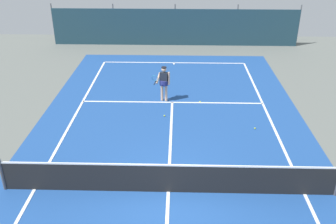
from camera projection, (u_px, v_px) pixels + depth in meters
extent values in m
plane|color=slate|center=(168.00, 192.00, 11.37)|extent=(36.00, 36.00, 0.00)
cube|color=#1E478C|center=(168.00, 192.00, 11.37)|extent=(11.02, 26.60, 0.01)
cube|color=white|center=(174.00, 63.00, 22.01)|extent=(8.22, 0.10, 0.01)
cube|color=white|center=(35.00, 189.00, 11.47)|extent=(0.10, 23.80, 0.01)
cube|color=white|center=(305.00, 194.00, 11.26)|extent=(0.10, 23.80, 0.01)
cube|color=white|center=(172.00, 102.00, 17.09)|extent=(8.22, 0.10, 0.01)
cube|color=white|center=(168.00, 192.00, 11.37)|extent=(0.10, 12.80, 0.01)
cube|color=white|center=(174.00, 64.00, 21.87)|extent=(0.10, 0.30, 0.01)
cube|color=black|center=(168.00, 179.00, 11.16)|extent=(9.92, 0.03, 0.95)
cube|color=white|center=(168.00, 165.00, 10.94)|extent=(9.92, 0.04, 0.05)
cylinder|color=#47474C|center=(2.00, 174.00, 11.25)|extent=(0.10, 0.10, 1.10)
cube|color=#1E3D4C|center=(175.00, 27.00, 24.74)|extent=(16.22, 0.06, 2.40)
cylinder|color=#595B60|center=(53.00, 24.00, 24.94)|extent=(0.08, 0.08, 2.70)
cylinder|color=#595B60|center=(114.00, 24.00, 24.83)|extent=(0.08, 0.08, 2.70)
cylinder|color=#595B60|center=(175.00, 25.00, 24.73)|extent=(0.08, 0.08, 2.70)
cylinder|color=#595B60|center=(236.00, 25.00, 24.63)|extent=(0.08, 0.08, 2.70)
cylinder|color=#595B60|center=(298.00, 26.00, 24.52)|extent=(0.08, 0.08, 2.70)
cube|color=#234C1E|center=(175.00, 35.00, 25.57)|extent=(14.60, 0.70, 1.10)
cylinder|color=#D8AD8C|center=(166.00, 93.00, 17.07)|extent=(0.12, 0.12, 0.82)
cylinder|color=#D8AD8C|center=(162.00, 92.00, 17.12)|extent=(0.12, 0.12, 0.82)
cylinder|color=navy|center=(164.00, 83.00, 16.88)|extent=(0.40, 0.40, 0.22)
cube|color=#1E232D|center=(164.00, 78.00, 16.79)|extent=(0.40, 0.29, 0.56)
sphere|color=#D8AD8C|center=(164.00, 69.00, 16.60)|extent=(0.22, 0.22, 0.22)
cylinder|color=black|center=(164.00, 67.00, 16.55)|extent=(0.23, 0.23, 0.04)
cylinder|color=#D8AD8C|center=(169.00, 78.00, 16.71)|extent=(0.09, 0.09, 0.58)
cylinder|color=#D8AD8C|center=(158.00, 78.00, 16.74)|extent=(0.24, 0.53, 0.41)
cylinder|color=black|center=(155.00, 83.00, 16.55)|extent=(0.11, 0.27, 0.13)
torus|color=teal|center=(155.00, 78.00, 16.45)|extent=(0.33, 0.21, 0.29)
sphere|color=#CCDB33|center=(200.00, 102.00, 17.08)|extent=(0.07, 0.07, 0.07)
sphere|color=#CCDB33|center=(164.00, 116.00, 15.84)|extent=(0.07, 0.07, 0.07)
sphere|color=#CCDB33|center=(255.00, 128.00, 14.86)|extent=(0.07, 0.07, 0.07)
cube|color=black|center=(158.00, 26.00, 27.14)|extent=(2.12, 4.33, 0.80)
cube|color=#2D333D|center=(157.00, 16.00, 26.83)|extent=(1.67, 2.00, 0.56)
cylinder|color=black|center=(168.00, 36.00, 26.07)|extent=(0.27, 0.66, 0.64)
cylinder|color=black|center=(142.00, 36.00, 26.24)|extent=(0.27, 0.66, 0.64)
cylinder|color=black|center=(172.00, 27.00, 28.39)|extent=(0.27, 0.66, 0.64)
cylinder|color=black|center=(148.00, 27.00, 28.56)|extent=(0.27, 0.66, 0.64)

